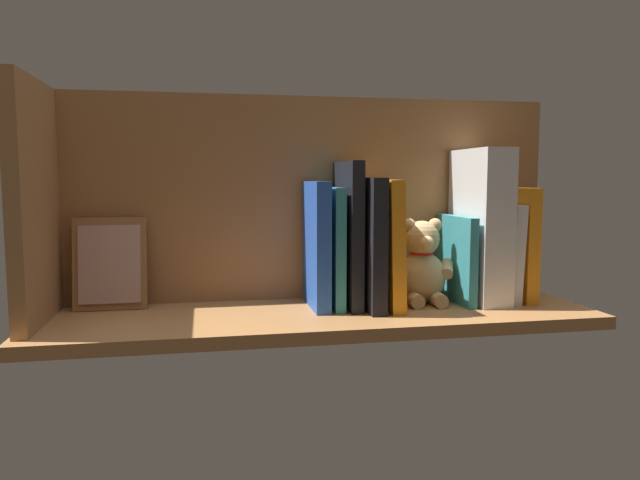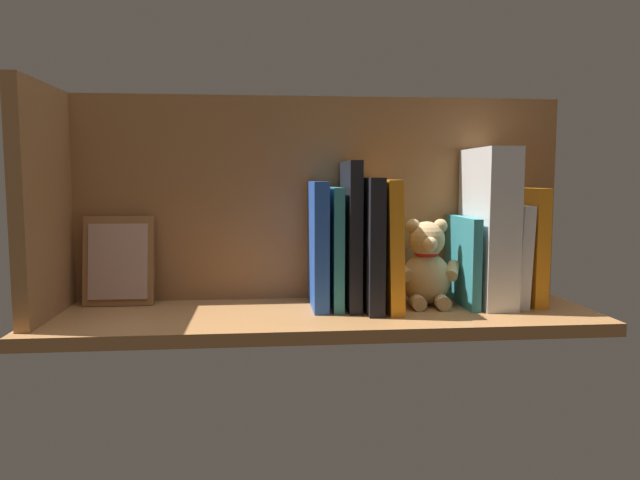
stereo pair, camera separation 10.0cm
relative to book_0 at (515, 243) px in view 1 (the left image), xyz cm
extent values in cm
cube|color=#9E6B3D|center=(39.47, 3.78, -11.91)|extent=(96.96, 28.92, 2.20)
cube|color=#956136|center=(39.47, -8.43, 8.71)|extent=(96.96, 1.50, 39.03)
cube|color=#9E6B3D|center=(85.95, 3.78, 8.71)|extent=(2.40, 22.92, 39.03)
cube|color=orange|center=(0.00, 0.00, 0.00)|extent=(2.51, 14.55, 21.62)
cube|color=silver|center=(3.11, 0.15, -1.54)|extent=(2.84, 14.86, 18.61)
cube|color=silver|center=(7.92, 1.05, 3.64)|extent=(5.91, 16.45, 28.89)
cube|color=teal|center=(12.49, 0.60, -2.64)|extent=(1.68, 15.75, 16.35)
ellipsoid|color=tan|center=(19.40, 0.66, -5.96)|extent=(9.81, 8.92, 9.70)
sphere|color=tan|center=(19.40, 0.66, 1.39)|extent=(6.67, 6.67, 6.67)
sphere|color=tan|center=(16.91, 0.85, 3.89)|extent=(2.58, 2.58, 2.58)
sphere|color=tan|center=(21.90, 0.47, 3.89)|extent=(2.58, 2.58, 2.58)
sphere|color=#DBB77F|center=(19.62, 3.49, 0.89)|extent=(2.58, 2.58, 2.58)
cylinder|color=tan|center=(14.90, 2.22, -4.26)|extent=(4.04, 5.28, 3.59)
cylinder|color=tan|center=(24.09, 1.52, -4.26)|extent=(3.48, 5.20, 3.59)
cylinder|color=tan|center=(17.54, 4.94, -9.52)|extent=(2.84, 3.82, 2.58)
cylinder|color=tan|center=(21.89, 4.61, -9.52)|extent=(2.84, 3.82, 2.58)
torus|color=red|center=(19.40, 0.66, -1.26)|extent=(4.75, 4.75, 0.76)
cube|color=orange|center=(27.12, 1.64, 0.75)|extent=(3.12, 17.82, 23.19)
cube|color=black|center=(30.46, 1.77, 0.95)|extent=(2.66, 18.10, 23.51)
cube|color=black|center=(33.66, 0.53, 2.41)|extent=(2.21, 15.62, 26.44)
cube|color=teal|center=(36.47, 0.08, 0.09)|extent=(1.85, 14.72, 21.79)
cube|color=blue|center=(39.46, 0.21, 0.62)|extent=(2.61, 14.97, 22.86)
cube|color=brown|center=(76.09, -5.07, -2.63)|extent=(12.67, 3.99, 16.56)
cube|color=tan|center=(76.09, -4.35, -2.63)|extent=(10.64, 2.72, 13.80)
camera|label=1|loc=(59.43, 105.50, 12.45)|focal=33.33mm
camera|label=2|loc=(49.50, 106.95, 12.45)|focal=33.33mm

